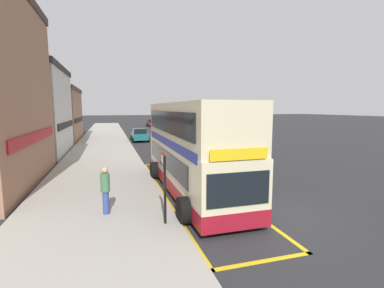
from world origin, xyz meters
TOP-DOWN VIEW (x-y plane):
  - ground_plane at (0.00, 32.00)m, footprint 260.00×260.00m
  - pavement_near at (-7.00, 32.00)m, footprint 6.00×76.00m
  - double_decker_bus at (-2.46, 4.20)m, footprint 3.20×10.65m
  - bus_bay_markings at (-2.42, 4.36)m, footprint 3.15×14.12m
  - bus_stop_sign at (-4.54, 0.40)m, footprint 0.09×0.51m
  - terrace_annex at (-14.32, 19.25)m, footprint 8.41×10.56m
  - terrace_mid at (-15.15, 30.90)m, footprint 10.11×11.53m
  - parked_car_teal_behind at (-2.69, 26.39)m, footprint 2.09×4.20m
  - parked_car_maroon_far at (4.73, 27.40)m, footprint 2.09×4.20m
  - parked_car_maroon_kerbside at (2.97, 54.73)m, footprint 2.09×4.20m
  - pedestrian_waiting_near_sign at (-6.53, 1.82)m, footprint 0.34×0.34m

SIDE VIEW (x-z plane):
  - ground_plane at x=0.00m, z-range 0.00..0.00m
  - bus_bay_markings at x=-2.42m, z-range 0.00..0.01m
  - pavement_near at x=-7.00m, z-range 0.00..0.14m
  - parked_car_teal_behind at x=-2.69m, z-range -0.01..1.61m
  - parked_car_maroon_far at x=4.73m, z-range -0.01..1.61m
  - parked_car_maroon_kerbside at x=2.97m, z-range -0.01..1.61m
  - pedestrian_waiting_near_sign at x=-6.53m, z-range 0.23..2.05m
  - bus_stop_sign at x=-4.54m, z-range 0.39..2.86m
  - double_decker_bus at x=-2.46m, z-range -0.14..4.26m
  - terrace_mid at x=-15.15m, z-range 0.01..6.81m
  - terrace_annex at x=-14.32m, z-range -0.44..8.40m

